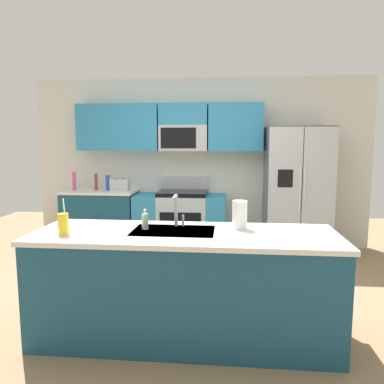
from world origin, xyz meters
name	(u,v)px	position (x,y,z in m)	size (l,w,h in m)	color
ground_plane	(184,299)	(0.00, 0.00, 0.00)	(9.00, 9.00, 0.00)	#997A56
kitchen_wall_unit	(190,152)	(-0.14, 2.08, 1.47)	(5.20, 0.43, 2.60)	silver
back_counter	(101,219)	(-1.51, 1.80, 0.45)	(1.11, 0.63, 0.90)	navy
range_oven	(180,221)	(-0.26, 1.80, 0.44)	(1.36, 0.61, 1.10)	#B7BABF
refrigerator	(297,191)	(1.44, 1.73, 0.93)	(0.90, 0.76, 1.85)	#4C4F54
island_counter	(185,285)	(0.10, -0.75, 0.45)	(2.48, 0.83, 0.90)	navy
toaster	(120,185)	(-1.17, 1.75, 0.99)	(0.28, 0.16, 0.18)	#B7BABF
pepper_mill	(96,182)	(-1.56, 1.80, 1.02)	(0.05, 0.05, 0.25)	#B2332D
bottle_blue	(108,183)	(-1.38, 1.81, 1.01)	(0.07, 0.07, 0.23)	blue
bottle_pink	(74,181)	(-1.90, 1.76, 1.04)	(0.06, 0.06, 0.28)	#EA4C93
sink_faucet	(176,208)	(0.01, -0.55, 1.07)	(0.08, 0.21, 0.28)	#B7BABF
drink_cup_yellow	(63,224)	(-0.84, -0.93, 0.99)	(0.08, 0.08, 0.29)	yellow
soap_dispenser	(145,221)	(-0.24, -0.67, 0.97)	(0.06, 0.06, 0.17)	#A5D8B2
paper_towel_roll	(240,215)	(0.55, -0.58, 1.02)	(0.12, 0.12, 0.24)	white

